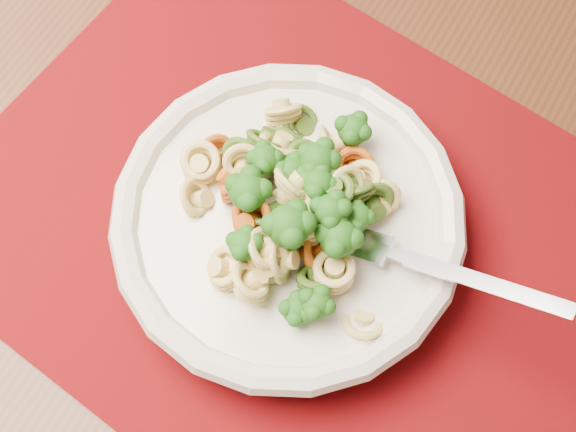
# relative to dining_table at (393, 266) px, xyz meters

# --- Properties ---
(dining_table) EXTENTS (1.61, 1.30, 0.71)m
(dining_table) POSITION_rel_dining_table_xyz_m (0.00, 0.00, 0.00)
(dining_table) COLOR #4A2615
(dining_table) RESTS_ON ground
(placemat) EXTENTS (0.60, 0.54, 0.00)m
(placemat) POSITION_rel_dining_table_xyz_m (-0.08, -0.02, 0.10)
(placemat) COLOR #5E0704
(placemat) RESTS_ON dining_table
(pasta_bowl) EXTENTS (0.25, 0.25, 0.05)m
(pasta_bowl) POSITION_rel_dining_table_xyz_m (-0.09, -0.03, 0.13)
(pasta_bowl) COLOR silver
(pasta_bowl) RESTS_ON placemat
(pasta_broccoli_heap) EXTENTS (0.21, 0.21, 0.06)m
(pasta_broccoli_heap) POSITION_rel_dining_table_xyz_m (-0.09, -0.03, 0.14)
(pasta_broccoli_heap) COLOR #E8C472
(pasta_broccoli_heap) RESTS_ON pasta_bowl
(fork) EXTENTS (0.18, 0.07, 0.08)m
(fork) POSITION_rel_dining_table_xyz_m (-0.03, -0.04, 0.14)
(fork) COLOR silver
(fork) RESTS_ON pasta_bowl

